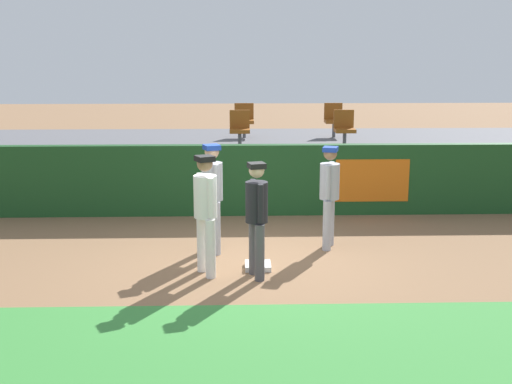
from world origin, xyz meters
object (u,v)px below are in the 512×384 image
player_runner_visitor (329,190)px  seat_front_center (240,127)px  seat_back_center (244,118)px  player_coach_visitor (212,191)px  seat_back_right (334,118)px  player_umpire (257,212)px  seat_front_right (344,127)px  player_fielder_home (205,207)px  first_base (258,266)px

player_runner_visitor → seat_front_center: (-1.49, 3.75, 0.62)m
player_runner_visitor → seat_back_center: 5.75m
player_coach_visitor → seat_back_right: (2.84, 5.73, 0.58)m
seat_back_right → player_runner_visitor: bearing=-98.9°
player_umpire → seat_back_right: (2.14, 7.00, 0.62)m
player_coach_visitor → player_runner_visitor: bearing=74.9°
seat_front_center → seat_front_right: same height
player_coach_visitor → seat_front_center: bearing=152.8°
player_fielder_home → seat_front_right: size_ratio=2.17×
player_runner_visitor → player_coach_visitor: player_coach_visitor is taller
player_runner_visitor → seat_front_center: bearing=-141.2°
seat_front_center → seat_front_right: 2.34m
player_runner_visitor → seat_front_right: seat_front_right is taller
player_fielder_home → seat_back_center: 6.90m
first_base → player_umpire: size_ratio=0.23×
seat_back_center → first_base: bearing=-88.9°
first_base → player_runner_visitor: 1.90m
first_base → seat_back_right: 7.12m
player_umpire → seat_front_center: size_ratio=2.08×
player_runner_visitor → player_umpire: 1.93m
player_runner_visitor → seat_front_center: 4.09m
player_fielder_home → seat_front_center: bearing=148.1°
player_runner_visitor → player_coach_visitor: bearing=-67.8°
seat_front_center → seat_back_right: bearing=37.3°
seat_back_right → player_umpire: bearing=-107.0°
first_base → player_umpire: player_umpire is taller
player_coach_visitor → player_umpire: bearing=8.4°
player_runner_visitor → seat_back_center: (-1.37, 5.55, 0.62)m
player_fielder_home → first_base: bearing=81.0°
first_base → seat_back_center: bearing=91.1°
player_runner_visitor → player_umpire: (-1.28, -1.45, -0.00)m
player_umpire → seat_back_right: 7.35m
player_coach_visitor → seat_front_right: bearing=124.2°
player_coach_visitor → seat_front_right: size_ratio=2.17×
player_coach_visitor → first_base: bearing=19.4°
first_base → seat_front_right: 5.48m
seat_back_right → seat_front_right: size_ratio=1.00×
player_runner_visitor → seat_back_right: bearing=-171.8°
seat_front_center → seat_back_center: same height
player_umpire → seat_back_center: (-0.09, 7.00, 0.62)m
player_fielder_home → seat_back_center: (0.66, 6.85, 0.58)m
player_coach_visitor → seat_front_right: 4.87m
player_fielder_home → seat_back_center: seat_back_center is taller
seat_front_right → seat_back_center: same height
player_runner_visitor → player_coach_visitor: (-1.97, -0.18, 0.04)m
player_fielder_home → seat_front_right: (2.88, 5.05, 0.58)m
seat_front_right → seat_back_center: size_ratio=1.00×
player_fielder_home → player_runner_visitor: 2.41m
first_base → player_coach_visitor: size_ratio=0.22×
seat_back_right → seat_back_center: (-2.24, 0.00, 0.00)m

